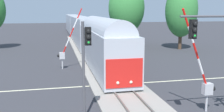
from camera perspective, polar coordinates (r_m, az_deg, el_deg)
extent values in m
plane|color=#333338|center=(21.79, 0.73, -6.35)|extent=(220.00, 220.00, 0.00)
cube|color=beige|center=(21.79, 0.73, -6.34)|extent=(44.00, 0.20, 0.01)
cube|color=gray|center=(21.77, 0.73, -6.12)|extent=(4.40, 80.00, 0.18)
cube|color=#56514C|center=(21.58, -1.13, -5.83)|extent=(0.10, 80.00, 0.14)
cube|color=#56514C|center=(21.89, 2.57, -5.60)|extent=(0.10, 80.00, 0.14)
cube|color=#B2B7C1|center=(26.61, -1.96, 1.67)|extent=(3.00, 16.89, 3.90)
cube|color=red|center=(18.62, 2.78, -3.87)|extent=(2.76, 0.08, 2.15)
cylinder|color=#B2B7C1|center=(26.41, -1.98, 5.60)|extent=(2.76, 15.20, 2.76)
sphere|color=#F4F2CC|center=(18.66, 1.28, -5.99)|extent=(0.24, 0.24, 0.24)
sphere|color=#F4F2CC|center=(18.91, 4.24, -5.79)|extent=(0.24, 0.24, 0.24)
cube|color=#B7BCC6|center=(47.30, -6.60, 5.75)|extent=(3.00, 23.38, 4.60)
cube|color=black|center=(47.45, -4.78, 6.16)|extent=(0.04, 21.04, 0.90)
cube|color=red|center=(47.58, -4.74, 4.42)|extent=(0.04, 21.51, 0.36)
cube|color=#B7BCC6|center=(71.45, -8.60, 7.17)|extent=(3.00, 23.38, 4.60)
cube|color=black|center=(71.55, -7.39, 7.44)|extent=(0.04, 21.04, 0.90)
cube|color=red|center=(71.63, -7.35, 6.28)|extent=(0.04, 21.51, 0.36)
cylinder|color=#B7B7BC|center=(17.12, 20.26, -9.74)|extent=(0.14, 0.14, 1.10)
cube|color=#B7B7BC|center=(16.84, 20.45, -6.85)|extent=(0.56, 0.40, 0.70)
sphere|color=black|center=(17.03, 21.45, -6.73)|extent=(0.36, 0.36, 0.36)
cylinder|color=red|center=(16.61, 20.01, -5.34)|extent=(0.49, 0.12, 1.00)
cylinder|color=white|center=(16.20, 19.09, -2.18)|extent=(0.49, 0.12, 1.00)
cylinder|color=red|center=(15.84, 18.13, 1.13)|extent=(0.49, 0.12, 1.00)
cylinder|color=white|center=(15.54, 17.12, 4.59)|extent=(0.49, 0.12, 1.00)
cylinder|color=red|center=(15.30, 16.07, 8.16)|extent=(0.49, 0.12, 1.00)
sphere|color=red|center=(15.21, 15.53, 9.98)|extent=(0.14, 0.14, 0.14)
cylinder|color=#B7B7BC|center=(27.82, -10.97, -1.74)|extent=(0.14, 0.14, 1.10)
cube|color=#B7B7BC|center=(27.65, -11.03, 0.09)|extent=(0.56, 0.40, 0.70)
sphere|color=black|center=(27.64, -11.76, 0.06)|extent=(0.36, 0.36, 0.36)
cylinder|color=red|center=(27.57, -10.62, 1.10)|extent=(0.54, 0.12, 1.03)
cylinder|color=white|center=(27.45, -9.79, 3.15)|extent=(0.54, 0.12, 1.03)
cylinder|color=red|center=(27.38, -8.95, 5.21)|extent=(0.54, 0.12, 1.03)
cylinder|color=white|center=(27.34, -8.10, 7.28)|extent=(0.54, 0.12, 1.03)
cylinder|color=red|center=(27.35, -7.24, 9.35)|extent=(0.54, 0.12, 1.03)
sphere|color=red|center=(27.37, -6.81, 10.39)|extent=(0.14, 0.14, 0.14)
cylinder|color=#4C4C51|center=(14.38, -6.34, -3.56)|extent=(0.16, 0.16, 5.59)
cube|color=black|center=(14.08, -5.36, 4.42)|extent=(0.34, 0.26, 1.00)
sphere|color=#262626|center=(13.90, -5.31, 5.67)|extent=(0.20, 0.20, 0.20)
cylinder|color=black|center=(13.87, -5.29, 5.66)|extent=(0.24, 0.10, 0.24)
sphere|color=#262626|center=(13.93, -5.29, 4.36)|extent=(0.20, 0.20, 0.20)
cylinder|color=black|center=(13.90, -5.27, 4.35)|extent=(0.24, 0.10, 0.24)
sphere|color=green|center=(13.96, -5.27, 3.05)|extent=(0.20, 0.20, 0.20)
cylinder|color=black|center=(13.93, -5.25, 3.04)|extent=(0.24, 0.10, 0.24)
cylinder|color=#4C4C51|center=(14.82, 23.67, 8.10)|extent=(5.02, 0.12, 0.12)
cube|color=black|center=(13.90, 17.57, 5.71)|extent=(0.34, 0.26, 1.00)
sphere|color=#262626|center=(13.75, 17.95, 6.99)|extent=(0.20, 0.20, 0.20)
cylinder|color=black|center=(13.72, 18.01, 6.98)|extent=(0.24, 0.10, 0.24)
sphere|color=#262626|center=(13.77, 17.88, 5.66)|extent=(0.20, 0.20, 0.20)
cylinder|color=black|center=(13.74, 17.94, 5.65)|extent=(0.24, 0.10, 0.24)
sphere|color=green|center=(13.79, 17.81, 4.33)|extent=(0.20, 0.20, 0.20)
cylinder|color=black|center=(13.77, 17.87, 4.32)|extent=(0.24, 0.10, 0.24)
cylinder|color=#4C3828|center=(42.55, 14.89, 3.49)|extent=(0.55, 0.55, 3.02)
ellipsoid|color=#38843D|center=(42.29, 15.18, 9.77)|extent=(5.01, 5.01, 8.39)
cylinder|color=brown|center=(45.01, 3.17, 4.34)|extent=(0.53, 0.53, 3.30)
ellipsoid|color=#38843D|center=(44.78, 3.23, 10.64)|extent=(6.17, 6.17, 8.78)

